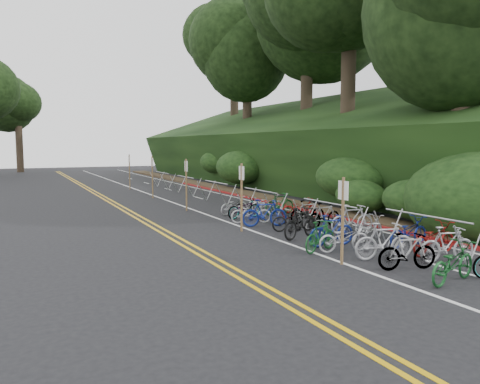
% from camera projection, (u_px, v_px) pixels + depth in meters
% --- Properties ---
extents(ground, '(120.00, 120.00, 0.00)m').
position_uv_depth(ground, '(304.00, 264.00, 12.45)').
color(ground, black).
rests_on(ground, ground).
extents(road_markings, '(7.47, 80.00, 0.01)m').
position_uv_depth(road_markings, '(194.00, 213.00, 21.75)').
color(road_markings, gold).
rests_on(road_markings, ground).
extents(red_curb, '(0.25, 28.00, 0.10)m').
position_uv_depth(red_curb, '(268.00, 202.00, 25.66)').
color(red_curb, maroon).
rests_on(red_curb, ground).
extents(embankment, '(14.30, 48.14, 9.11)m').
position_uv_depth(embankment, '(307.00, 153.00, 34.87)').
color(embankment, black).
rests_on(embankment, ground).
extents(tree_cluster, '(32.91, 54.43, 19.22)m').
position_uv_depth(tree_cluster, '(251.00, 28.00, 35.20)').
color(tree_cluster, '#2D2319').
rests_on(tree_cluster, ground).
extents(bike_rack_front, '(1.17, 3.02, 1.23)m').
position_uv_depth(bike_rack_front, '(425.00, 227.00, 13.01)').
color(bike_rack_front, '#9E9FA1').
rests_on(bike_rack_front, ground).
extents(bike_racks_rest, '(1.14, 23.00, 1.17)m').
position_uv_depth(bike_racks_rest, '(216.00, 188.00, 25.29)').
color(bike_racks_rest, '#9E9FA1').
rests_on(bike_racks_rest, ground).
extents(signpost_near, '(0.08, 0.40, 2.33)m').
position_uv_depth(signpost_near, '(343.00, 215.00, 12.32)').
color(signpost_near, brown).
rests_on(signpost_near, ground).
extents(signposts_rest, '(0.08, 18.40, 2.50)m').
position_uv_depth(signposts_rest, '(168.00, 177.00, 25.08)').
color(signposts_rest, brown).
rests_on(signposts_rest, ground).
extents(bike_front, '(0.98, 1.61, 0.93)m').
position_uv_depth(bike_front, '(320.00, 236.00, 13.88)').
color(bike_front, '#144C1E').
rests_on(bike_front, ground).
extents(bike_valet, '(3.48, 13.82, 1.08)m').
position_uv_depth(bike_valet, '(330.00, 223.00, 16.22)').
color(bike_valet, '#144C1E').
rests_on(bike_valet, ground).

